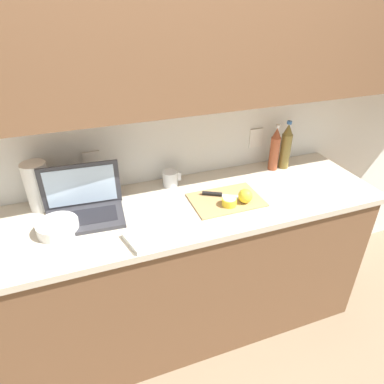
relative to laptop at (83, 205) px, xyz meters
The scene contains 14 objects.
ground_plane 1.08m from the laptop, 11.41° to the right, with size 12.00×12.00×0.00m, color #847056.
wall_back 0.71m from the laptop, 22.64° to the left, with size 5.20×0.38×2.60m.
counter_unit 0.65m from the laptop, 11.58° to the right, with size 2.41×0.65×0.94m.
laptop is the anchor object (origin of this frame).
cutting_board 0.75m from the laptop, ahead, with size 0.38×0.26×0.01m, color tan.
knife 0.71m from the laptop, ahead, with size 0.23×0.15×0.02m.
lemon_half_cut 0.75m from the laptop, 13.63° to the right, with size 0.08×0.08×0.04m.
lemon_whole_beside 0.84m from the laptop, 12.31° to the right, with size 0.08×0.08×0.08m.
bottle_green_soda 1.18m from the laptop, ahead, with size 0.06×0.06×0.29m.
bottle_oil_tall 1.26m from the laptop, ahead, with size 0.07×0.07×0.31m.
measuring_cup 0.52m from the laptop, 16.63° to the left, with size 0.11×0.09×0.09m.
bowl_white 0.17m from the laptop, 143.00° to the right, with size 0.19×0.19×0.05m.
paper_towel_roll 0.26m from the laptop, 142.72° to the left, with size 0.12×0.12×0.26m.
dish_towel 0.40m from the laptop, 47.46° to the right, with size 0.22×0.16×0.02m, color silver.
Camera 1 is at (-0.39, -1.46, 1.93)m, focal length 32.00 mm.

